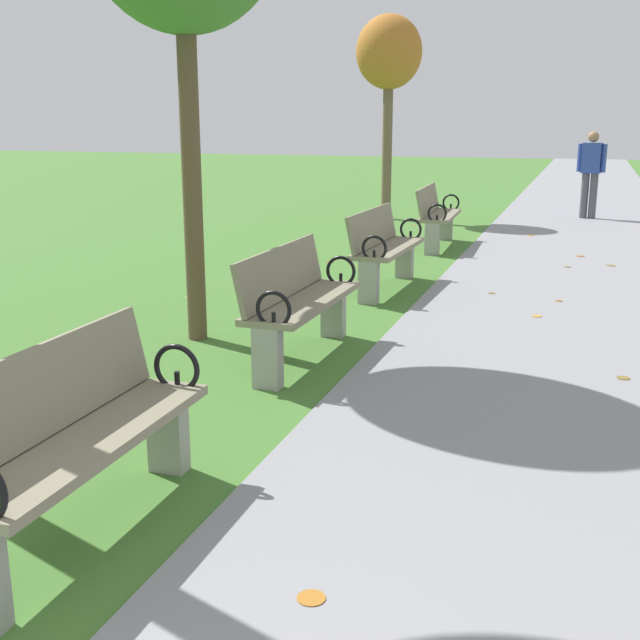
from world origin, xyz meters
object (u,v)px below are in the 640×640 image
park_bench_4 (384,247)px  park_bench_5 (437,215)px  park_bench_2 (76,436)px  tree_4 (389,56)px  pedestrian_walking (591,170)px  park_bench_3 (298,300)px

park_bench_4 → park_bench_5: same height
park_bench_2 → tree_4: (-1.54, 12.11, 2.49)m
park_bench_2 → pedestrian_walking: size_ratio=0.99×
park_bench_5 → park_bench_4: bearing=-90.0°
park_bench_2 → tree_4: 12.46m
park_bench_4 → park_bench_5: 3.24m
park_bench_2 → pedestrian_walking: pedestrian_walking is taller
park_bench_3 → pedestrian_walking: size_ratio=0.99×
tree_4 → park_bench_5: bearing=-63.7°
park_bench_3 → tree_4: bearing=99.5°
park_bench_3 → park_bench_4: size_ratio=1.00×
park_bench_4 → pedestrian_walking: size_ratio=1.00×
park_bench_2 → park_bench_5: bearing=90.0°
park_bench_3 → park_bench_5: (0.00, 6.07, 0.00)m
park_bench_5 → tree_4: tree_4 is taller
tree_4 → pedestrian_walking: 4.36m
park_bench_3 → park_bench_5: size_ratio=0.99×
park_bench_3 → tree_4: 9.63m
park_bench_3 → pedestrian_walking: bearing=78.3°
park_bench_4 → park_bench_3: bearing=-90.0°
park_bench_3 → park_bench_2: bearing=-90.0°
park_bench_5 → pedestrian_walking: size_ratio=1.00×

